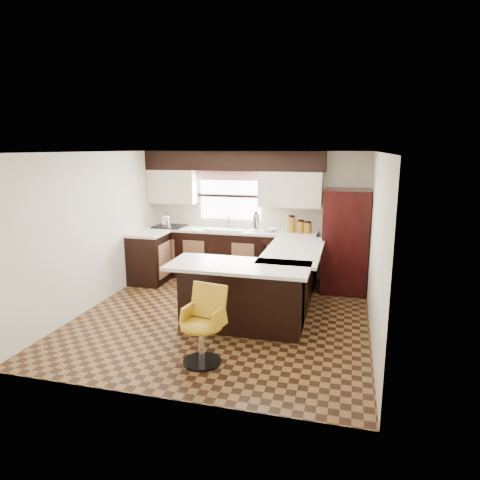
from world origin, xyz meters
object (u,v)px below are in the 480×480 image
(peninsula_long, at_px, (290,280))
(peninsula_return, at_px, (242,297))
(bar_chair, at_px, (201,326))
(refrigerator, at_px, (345,241))

(peninsula_long, distance_m, peninsula_return, 1.11)
(bar_chair, bearing_deg, peninsula_long, 81.02)
(peninsula_long, bearing_deg, bar_chair, -109.73)
(peninsula_return, xyz_separation_m, refrigerator, (1.32, 2.02, 0.44))
(peninsula_long, bearing_deg, peninsula_return, -118.30)
(peninsula_long, distance_m, bar_chair, 2.17)
(peninsula_long, bearing_deg, refrigerator, 52.67)
(peninsula_return, xyz_separation_m, bar_chair, (-0.21, -1.07, 0.01))
(peninsula_return, bearing_deg, refrigerator, 56.79)
(peninsula_long, xyz_separation_m, refrigerator, (0.80, 1.05, 0.44))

